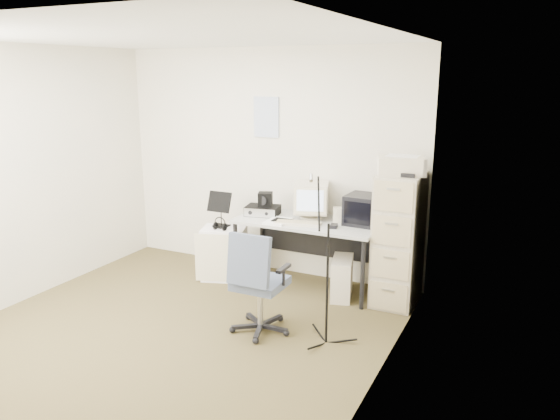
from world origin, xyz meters
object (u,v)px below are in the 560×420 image
at_px(desk, 307,254).
at_px(side_cart, 224,253).
at_px(filing_cabinet, 399,239).
at_px(office_chair, 260,281).

bearing_deg(desk, side_cart, -170.76).
bearing_deg(filing_cabinet, side_cart, -174.49).
distance_m(filing_cabinet, side_cart, 1.93).
xyz_separation_m(desk, side_cart, (-0.93, -0.15, -0.08)).
distance_m(filing_cabinet, office_chair, 1.49).
bearing_deg(desk, filing_cabinet, 1.81).
xyz_separation_m(desk, office_chair, (0.03, -1.13, 0.10)).
distance_m(filing_cabinet, desk, 0.99).
xyz_separation_m(filing_cabinet, office_chair, (-0.92, -1.16, -0.18)).
relative_size(filing_cabinet, side_cart, 2.26).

